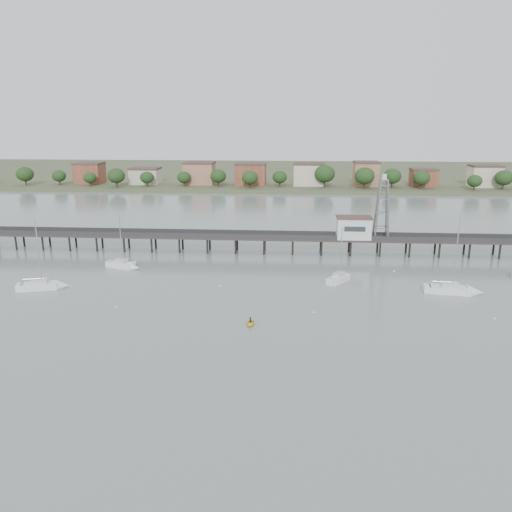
{
  "coord_description": "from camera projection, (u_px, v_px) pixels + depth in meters",
  "views": [
    {
      "loc": [
        9.93,
        -59.06,
        31.79
      ],
      "look_at": [
        2.68,
        42.0,
        4.0
      ],
      "focal_mm": 35.0,
      "sensor_mm": 36.0,
      "label": 1
    }
  ],
  "objects": [
    {
      "name": "dinghy_occupant",
      "position": [
        250.0,
        325.0,
        79.95
      ],
      "size": [
        0.57,
        1.17,
        0.27
      ],
      "primitive_type": "imported",
      "rotation": [
        0.0,
        0.0,
        3.0
      ],
      "color": "black",
      "rests_on": "ground"
    },
    {
      "name": "yellow_dinghy",
      "position": [
        250.0,
        325.0,
        79.95
      ],
      "size": [
        1.97,
        0.7,
        2.7
      ],
      "primitive_type": "imported",
      "rotation": [
        0.0,
        0.0,
        -0.07
      ],
      "color": "yellow",
      "rests_on": "ground"
    },
    {
      "name": "pier_building",
      "position": [
        354.0,
        227.0,
        120.14
      ],
      "size": [
        8.4,
        5.4,
        5.3
      ],
      "color": "silver",
      "rests_on": "ground"
    },
    {
      "name": "sailboat_b",
      "position": [
        126.0,
        266.0,
        109.93
      ],
      "size": [
        7.88,
        4.39,
        12.57
      ],
      "rotation": [
        0.0,
        0.0,
        -0.31
      ],
      "color": "white",
      "rests_on": "ground"
    },
    {
      "name": "white_tender",
      "position": [
        128.0,
        264.0,
        111.92
      ],
      "size": [
        3.7,
        2.26,
        1.34
      ],
      "rotation": [
        0.0,
        0.0,
        0.25
      ],
      "color": "white",
      "rests_on": "ground"
    },
    {
      "name": "sailboat_a",
      "position": [
        48.0,
        286.0,
        96.76
      ],
      "size": [
        9.19,
        4.9,
        14.52
      ],
      "rotation": [
        0.0,
        0.0,
        0.28
      ],
      "color": "white",
      "rests_on": "ground"
    },
    {
      "name": "sailboat_d",
      "position": [
        459.0,
        291.0,
        94.01
      ],
      "size": [
        10.03,
        3.99,
        15.98
      ],
      "rotation": [
        0.0,
        0.0,
        -0.12
      ],
      "color": "white",
      "rests_on": "ground"
    },
    {
      "name": "ground_plane",
      "position": [
        213.0,
        368.0,
        65.91
      ],
      "size": [
        500.0,
        500.0,
        0.0
      ],
      "primitive_type": "plane",
      "color": "slate",
      "rests_on": "ground"
    },
    {
      "name": "lattice_tower",
      "position": [
        382.0,
        210.0,
        118.51
      ],
      "size": [
        3.2,
        3.2,
        15.5
      ],
      "color": "slate",
      "rests_on": "ground"
    },
    {
      "name": "far_shore",
      "position": [
        276.0,
        173.0,
        296.08
      ],
      "size": [
        500.0,
        170.0,
        10.4
      ],
      "color": "#475133",
      "rests_on": "ground"
    },
    {
      "name": "sailboat_c",
      "position": [
        342.0,
        278.0,
        101.48
      ],
      "size": [
        6.0,
        6.7,
        11.67
      ],
      "rotation": [
        0.0,
        0.0,
        0.89
      ],
      "color": "white",
      "rests_on": "ground"
    },
    {
      "name": "mooring_buoys",
      "position": [
        266.0,
        295.0,
        93.08
      ],
      "size": [
        77.46,
        26.59,
        0.39
      ],
      "color": "beige",
      "rests_on": "ground"
    },
    {
      "name": "pier",
      "position": [
        250.0,
        237.0,
        122.62
      ],
      "size": [
        150.0,
        5.0,
        5.5
      ],
      "color": "#2D2823",
      "rests_on": "ground"
    }
  ]
}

